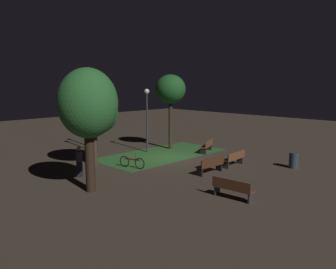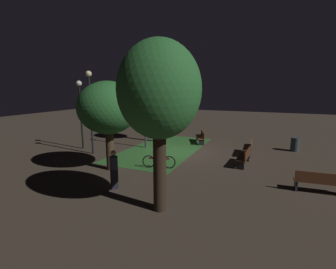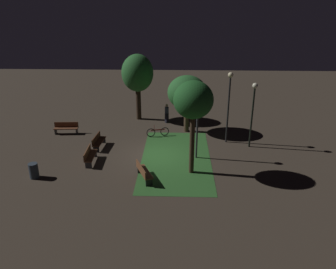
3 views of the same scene
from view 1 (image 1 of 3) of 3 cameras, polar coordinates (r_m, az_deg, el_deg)
name	(u,v)px [view 1 (image 1 of 3)]	position (r m, az deg, el deg)	size (l,w,h in m)	color
ground_plane	(171,158)	(21.52, 0.49, -4.13)	(60.00, 60.00, 0.00)	#3D3328
grass_lawn	(162,154)	(22.69, -1.11, -3.43)	(8.98, 4.38, 0.01)	#2D6028
bench_front_right	(211,165)	(17.97, 7.39, -5.25)	(1.82, 0.58, 0.88)	#422314
bench_path_side	(234,158)	(19.79, 11.40, -4.04)	(1.82, 0.56, 0.88)	brown
bench_near_trees	(233,188)	(14.30, 11.09, -9.08)	(0.61, 1.83, 0.88)	brown
bench_front_left	(207,146)	(23.43, 6.80, -1.92)	(1.85, 1.14, 0.88)	brown
tree_left_canopy	(170,90)	(24.10, 0.43, 7.69)	(2.19, 2.19, 5.46)	#38281C
tree_back_right	(88,105)	(14.81, -13.68, 5.03)	(2.62, 2.62, 5.52)	#2D2116
tree_right_canopy	(93,114)	(19.78, -12.86, 3.51)	(2.94, 2.94, 4.38)	#423021
lamp_post_path_center	(147,109)	(23.08, -3.67, 4.37)	(0.36, 0.36, 4.46)	#333338
lamp_post_plaza_east	(96,105)	(23.22, -12.39, 5.04)	(0.36, 0.36, 5.03)	black
lamp_post_plaza_west	(94,108)	(24.93, -12.75, 4.57)	(0.36, 0.36, 4.50)	black
trash_bin	(294,160)	(20.35, 20.91, -4.20)	(0.52, 0.52, 0.89)	#2D3842
bicycle	(132,162)	(19.14, -6.24, -4.78)	(0.52, 1.67, 0.93)	black
pedestrian	(79,161)	(17.77, -15.10, -4.43)	(0.34, 0.34, 1.61)	black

